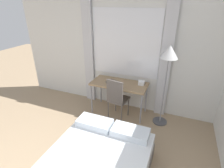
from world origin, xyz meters
name	(u,v)px	position (x,y,z in m)	size (l,w,h in m)	color
wall_back_with_window	(121,54)	(0.01, 3.40, 1.35)	(5.46, 0.13, 2.70)	silver
desk	(119,86)	(0.11, 3.03, 0.71)	(1.28, 0.59, 0.77)	#937551
desk_chair	(117,97)	(0.17, 2.75, 0.56)	(0.46, 0.46, 0.99)	#59514C
standing_lamp	(168,61)	(1.12, 2.99, 1.44)	(0.33, 0.33, 1.74)	#4C4C51
telephone	(141,83)	(0.60, 3.14, 0.82)	(0.14, 0.13, 0.10)	white
book	(113,82)	(-0.03, 3.01, 0.78)	(0.32, 0.28, 0.02)	#4C4238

